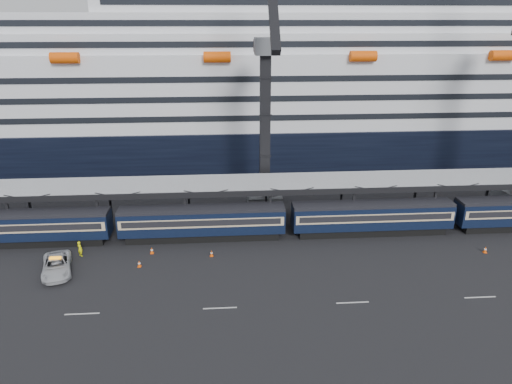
% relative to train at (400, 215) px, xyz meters
% --- Properties ---
extents(ground, '(260.00, 260.00, 0.00)m').
position_rel_train_xyz_m(ground, '(4.65, -10.00, -2.20)').
color(ground, black).
rests_on(ground, ground).
extents(train, '(133.05, 3.00, 4.05)m').
position_rel_train_xyz_m(train, '(0.00, 0.00, 0.00)').
color(train, black).
rests_on(train, ground).
extents(canopy, '(130.00, 6.25, 5.53)m').
position_rel_train_xyz_m(canopy, '(4.65, 4.00, 3.05)').
color(canopy, gray).
rests_on(canopy, ground).
extents(cruise_ship, '(214.09, 28.84, 34.00)m').
position_rel_train_xyz_m(cruise_ship, '(3.57, 35.99, 10.14)').
color(cruise_ship, black).
rests_on(cruise_ship, ground).
extents(crane_dark_near, '(4.50, 17.75, 35.08)m').
position_rel_train_xyz_m(crane_dark_near, '(-15.35, 8.59, 9.73)').
color(crane_dark_near, '#46484D').
rests_on(crane_dark_near, ground).
extents(pickup_truck, '(4.18, 6.32, 1.61)m').
position_rel_train_xyz_m(pickup_truck, '(-37.78, -6.74, -1.39)').
color(pickup_truck, '#B4B6BC').
rests_on(pickup_truck, ground).
extents(worker, '(0.76, 0.72, 1.75)m').
position_rel_train_xyz_m(worker, '(-36.43, -3.36, -1.33)').
color(worker, '#FBFB0D').
rests_on(worker, ground).
extents(traffic_cone_a, '(0.37, 0.37, 0.74)m').
position_rel_train_xyz_m(traffic_cone_a, '(-29.71, -6.12, -1.83)').
color(traffic_cone_a, '#FF5408').
rests_on(traffic_cone_a, ground).
extents(traffic_cone_b, '(0.39, 0.39, 0.78)m').
position_rel_train_xyz_m(traffic_cone_b, '(-28.82, -3.30, -1.82)').
color(traffic_cone_b, '#FF5408').
rests_on(traffic_cone_b, ground).
extents(traffic_cone_c, '(0.36, 0.36, 0.73)m').
position_rel_train_xyz_m(traffic_cone_c, '(-22.28, -4.40, -1.84)').
color(traffic_cone_c, '#FF5408').
rests_on(traffic_cone_c, ground).
extents(traffic_cone_d, '(0.39, 0.39, 0.78)m').
position_rel_train_xyz_m(traffic_cone_d, '(7.74, -5.69, -1.82)').
color(traffic_cone_d, '#FF5408').
rests_on(traffic_cone_d, ground).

